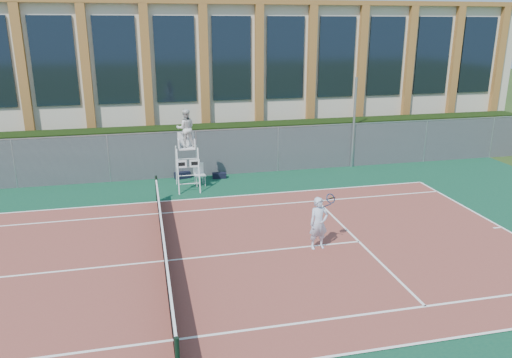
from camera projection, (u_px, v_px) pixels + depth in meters
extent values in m
plane|color=#233814|center=(165.00, 262.00, 15.27)|extent=(120.00, 120.00, 0.00)
cube|color=#0D3D2A|center=(163.00, 248.00, 16.20)|extent=(36.00, 20.00, 0.01)
cube|color=brown|center=(165.00, 261.00, 15.27)|extent=(23.77, 10.97, 0.02)
cylinder|color=black|center=(157.00, 189.00, 20.33)|extent=(0.10, 0.10, 1.10)
cube|color=black|center=(164.00, 248.00, 15.14)|extent=(0.03, 11.00, 0.86)
cube|color=white|center=(163.00, 234.00, 15.00)|extent=(0.06, 11.20, 0.07)
cube|color=black|center=(153.00, 150.00, 24.26)|extent=(40.00, 1.40, 2.20)
cube|color=beige|center=(146.00, 75.00, 30.85)|extent=(44.00, 10.00, 8.00)
cube|color=#99632C|center=(141.00, 5.00, 29.64)|extent=(45.00, 10.60, 0.25)
cylinder|color=#9EA0A5|center=(354.00, 123.00, 24.81)|extent=(0.12, 0.12, 4.52)
cylinder|color=white|center=(178.00, 172.00, 21.25)|extent=(0.06, 0.54, 1.95)
cylinder|color=white|center=(199.00, 171.00, 21.45)|extent=(0.06, 0.54, 1.95)
cylinder|color=white|center=(176.00, 166.00, 22.18)|extent=(0.06, 0.54, 1.95)
cylinder|color=white|center=(196.00, 165.00, 22.37)|extent=(0.06, 0.54, 1.95)
cube|color=white|center=(187.00, 148.00, 21.54)|extent=(0.70, 0.60, 0.06)
cube|color=white|center=(186.00, 139.00, 21.70)|extent=(0.70, 0.05, 0.60)
cube|color=white|center=(182.00, 164.00, 21.29)|extent=(0.44, 0.03, 0.34)
cube|color=white|center=(195.00, 163.00, 21.41)|extent=(0.44, 0.03, 0.34)
imported|color=silver|center=(186.00, 128.00, 21.34)|extent=(0.82, 0.65, 1.65)
cube|color=silver|center=(200.00, 175.00, 22.36)|extent=(0.53, 0.53, 0.04)
cube|color=silver|center=(198.00, 168.00, 22.47)|extent=(0.47, 0.11, 0.50)
cylinder|color=silver|center=(197.00, 182.00, 22.20)|extent=(0.03, 0.03, 0.47)
cylinder|color=silver|center=(205.00, 181.00, 22.33)|extent=(0.03, 0.03, 0.47)
cylinder|color=silver|center=(195.00, 180.00, 22.54)|extent=(0.03, 0.03, 0.47)
cylinder|color=silver|center=(203.00, 179.00, 22.67)|extent=(0.03, 0.03, 0.47)
cube|color=black|center=(182.00, 175.00, 23.51)|extent=(0.78, 0.47, 0.31)
cube|color=black|center=(219.00, 175.00, 23.54)|extent=(0.67, 0.35, 0.26)
imported|color=silver|center=(319.00, 223.00, 15.90)|extent=(0.66, 0.46, 1.72)
torus|color=#142A4B|center=(331.00, 199.00, 16.00)|extent=(0.38, 0.30, 0.30)
sphere|color=#CCE533|center=(331.00, 198.00, 16.20)|extent=(0.07, 0.07, 0.07)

